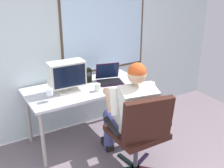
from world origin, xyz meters
TOP-DOWN VIEW (x-y plane):
  - wall_rear at (0.03, 2.33)m, footprint 5.17×0.08m
  - desk at (0.16, 1.92)m, footprint 1.46×0.72m
  - office_chair at (0.33, 0.98)m, footprint 0.68×0.63m
  - person_seated at (0.38, 1.23)m, footprint 0.58×0.81m
  - crt_monitor at (-0.07, 1.91)m, footprint 0.42×0.23m
  - laptop at (0.51, 1.94)m, footprint 0.37×0.35m
  - wine_glass at (-0.34, 1.75)m, footprint 0.07×0.07m
  - desk_speaker at (0.26, 2.06)m, footprint 0.08×0.08m
  - coffee_mug at (0.24, 1.74)m, footprint 0.07×0.07m

SIDE VIEW (x-z plane):
  - office_chair at x=0.33m, z-range 0.08..1.04m
  - person_seated at x=0.38m, z-range 0.04..1.27m
  - desk at x=0.16m, z-range 0.29..1.02m
  - coffee_mug at x=0.24m, z-range 0.73..0.82m
  - laptop at x=0.51m, z-range 0.67..0.90m
  - desk_speaker at x=0.26m, z-range 0.73..0.91m
  - wine_glass at x=-0.34m, z-range 0.75..0.90m
  - crt_monitor at x=-0.07m, z-range 0.75..1.12m
  - wall_rear at x=0.03m, z-range 0.00..2.53m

